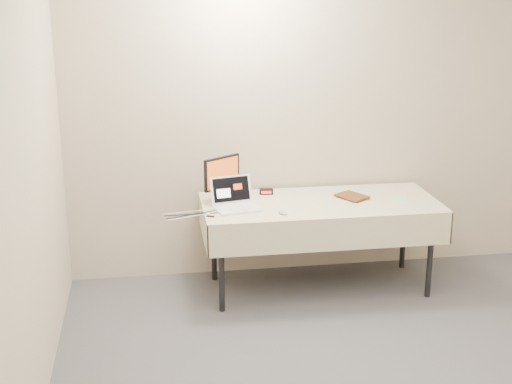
{
  "coord_description": "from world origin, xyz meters",
  "views": [
    {
      "loc": [
        -1.32,
        -3.15,
        2.47
      ],
      "look_at": [
        -0.52,
        1.99,
        0.86
      ],
      "focal_mm": 50.0,
      "sensor_mm": 36.0,
      "label": 1
    }
  ],
  "objects": [
    {
      "name": "laptop",
      "position": [
        -0.68,
        2.01,
        0.79
      ],
      "size": [
        0.38,
        0.37,
        0.22
      ],
      "rotation": [
        0.0,
        0.0,
        0.21
      ],
      "color": "white",
      "rests_on": "table"
    },
    {
      "name": "paper_form",
      "position": [
        0.64,
        2.0,
        0.74
      ],
      "size": [
        0.21,
        0.33,
        0.0
      ],
      "primitive_type": "cube",
      "rotation": [
        0.0,
        0.0,
        -0.32
      ],
      "color": "#BAE5B6",
      "rests_on": "table"
    },
    {
      "name": "alarm_clock",
      "position": [
        -0.39,
        2.31,
        0.76
      ],
      "size": [
        0.12,
        0.06,
        0.05
      ],
      "rotation": [
        0.0,
        0.0,
        -0.11
      ],
      "color": "black",
      "rests_on": "table"
    },
    {
      "name": "table",
      "position": [
        0.0,
        2.05,
        0.68
      ],
      "size": [
        1.86,
        0.81,
        0.74
      ],
      "color": "black",
      "rests_on": "ground"
    },
    {
      "name": "monitor",
      "position": [
        -0.76,
        2.21,
        0.95
      ],
      "size": [
        0.3,
        0.21,
        0.35
      ],
      "rotation": [
        0.0,
        0.0,
        0.59
      ],
      "color": "black",
      "rests_on": "table"
    },
    {
      "name": "clicker",
      "position": [
        -0.35,
        1.8,
        0.75
      ],
      "size": [
        0.08,
        0.11,
        0.02
      ],
      "primitive_type": "ellipsoid",
      "rotation": [
        0.0,
        0.0,
        0.4
      ],
      "color": "silver",
      "rests_on": "table"
    },
    {
      "name": "book",
      "position": [
        0.2,
        2.05,
        0.86
      ],
      "size": [
        0.16,
        0.11,
        0.24
      ],
      "primitive_type": "imported",
      "rotation": [
        0.0,
        0.0,
        0.55
      ],
      "color": "brown",
      "rests_on": "table"
    },
    {
      "name": "back_wall",
      "position": [
        0.0,
        2.5,
        1.35
      ],
      "size": [
        4.0,
        0.1,
        2.7
      ],
      "primitive_type": "cube",
      "color": "beige",
      "rests_on": "ground"
    },
    {
      "name": "usb_dongle",
      "position": [
        -0.89,
        1.81,
        0.74
      ],
      "size": [
        0.06,
        0.04,
        0.01
      ],
      "primitive_type": "cube",
      "rotation": [
        0.0,
        0.0,
        -0.41
      ],
      "color": "black",
      "rests_on": "table"
    }
  ]
}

